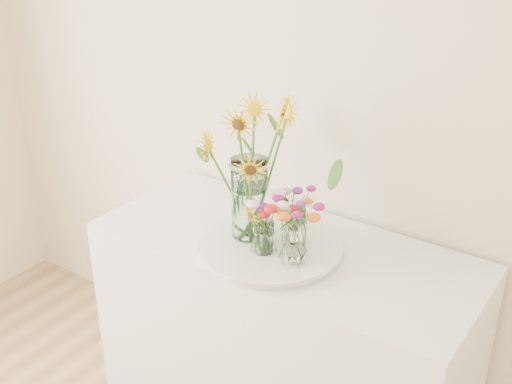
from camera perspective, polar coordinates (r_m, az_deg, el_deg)
counter at (r=2.55m, az=2.40°, el=-13.39°), size 1.40×0.60×0.90m
tray at (r=2.25m, az=1.25°, el=-4.97°), size 0.48×0.48×0.02m
mason_jar at (r=2.23m, az=-0.59°, el=-0.62°), size 0.14×0.14×0.30m
sunflower_bouquet at (r=2.18m, az=-0.60°, el=2.17°), size 0.74×0.74×0.53m
small_vase_a at (r=2.17m, az=0.70°, el=-4.07°), size 0.07×0.07×0.12m
wildflower_posy_a at (r=2.14m, az=0.71°, el=-3.03°), size 0.19×0.19×0.21m
small_vase_b at (r=2.12m, az=3.34°, el=-4.71°), size 0.09×0.09×0.13m
wildflower_posy_b at (r=2.10m, az=3.37°, el=-3.64°), size 0.23×0.23×0.22m
small_vase_c at (r=2.24m, az=3.52°, el=-2.99°), size 0.09×0.09×0.13m
wildflower_posy_c at (r=2.22m, az=3.55°, el=-1.97°), size 0.18×0.18×0.22m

